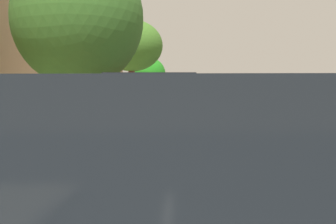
% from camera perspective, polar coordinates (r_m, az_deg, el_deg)
% --- Properties ---
extents(ground, '(69.64, 69.64, 0.00)m').
position_cam_1_polar(ground, '(16.39, 3.38, -3.62)').
color(ground, '#343434').
extents(sidewalk, '(3.63, 43.53, 0.14)m').
position_cam_1_polar(sidewalk, '(16.75, -10.54, -3.29)').
color(sidewalk, '#A8A38F').
rests_on(sidewalk, ground).
extents(curb_edge, '(0.16, 43.53, 0.14)m').
position_cam_1_polar(curb_edge, '(16.46, -4.07, -3.35)').
color(curb_edge, gray).
rests_on(curb_edge, ground).
extents(lane_stripe_centre, '(0.14, 44.20, 0.01)m').
position_cam_1_polar(lane_stripe_centre, '(16.49, 14.81, -3.63)').
color(lane_stripe_centre, white).
rests_on(lane_stripe_centre, ground).
extents(lane_stripe_bike_edge, '(0.12, 43.53, 0.01)m').
position_cam_1_polar(lane_stripe_bike_edge, '(16.39, 1.06, -3.60)').
color(lane_stripe_bike_edge, white).
rests_on(lane_stripe_bike_edge, ground).
extents(building_facade, '(0.50, 43.53, 5.35)m').
position_cam_1_polar(building_facade, '(17.29, -17.33, 5.46)').
color(building_facade, tan).
rests_on(building_facade, ground).
extents(parked_sedan_dark_blue_nearest, '(2.07, 4.51, 1.52)m').
position_cam_1_polar(parked_sedan_dark_blue_nearest, '(28.22, 0.26, 0.10)').
color(parked_sedan_dark_blue_nearest, navy).
rests_on(parked_sedan_dark_blue_nearest, ground).
extents(parked_suv_green_second, '(2.09, 4.76, 1.99)m').
position_cam_1_polar(parked_suv_green_second, '(16.19, -0.56, -0.04)').
color(parked_suv_green_second, '#1E512D').
rests_on(parked_suv_green_second, ground).
extents(parked_suv_red_mid, '(2.08, 4.75, 1.99)m').
position_cam_1_polar(parked_suv_red_mid, '(8.70, -2.23, -1.45)').
color(parked_suv_red_mid, maroon).
rests_on(parked_suv_red_mid, ground).
extents(bicycle_at_curb, '(1.63, 0.73, 0.76)m').
position_cam_1_polar(bicycle_at_curb, '(21.43, -1.50, -1.39)').
color(bicycle_at_curb, black).
rests_on(bicycle_at_curb, ground).
extents(cyclist_with_backpack, '(0.50, 0.59, 1.70)m').
position_cam_1_polar(cyclist_with_backpack, '(21.86, -2.03, 0.39)').
color(cyclist_with_backpack, '#C6B284').
rests_on(cyclist_with_backpack, ground).
extents(street_tree_near_cyclist, '(2.98, 2.98, 5.07)m').
position_cam_1_polar(street_tree_near_cyclist, '(34.82, -2.80, 5.25)').
color(street_tree_near_cyclist, brown).
rests_on(street_tree_near_cyclist, sidewalk).
extents(street_tree_mid_block, '(3.47, 3.47, 5.84)m').
position_cam_1_polar(street_tree_mid_block, '(22.84, -5.17, 9.22)').
color(street_tree_mid_block, brown).
rests_on(street_tree_mid_block, sidewalk).
extents(street_tree_far_end, '(3.43, 3.43, 5.33)m').
position_cam_1_polar(street_tree_far_end, '(11.13, -12.55, 12.65)').
color(street_tree_far_end, brown).
rests_on(street_tree_far_end, sidewalk).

